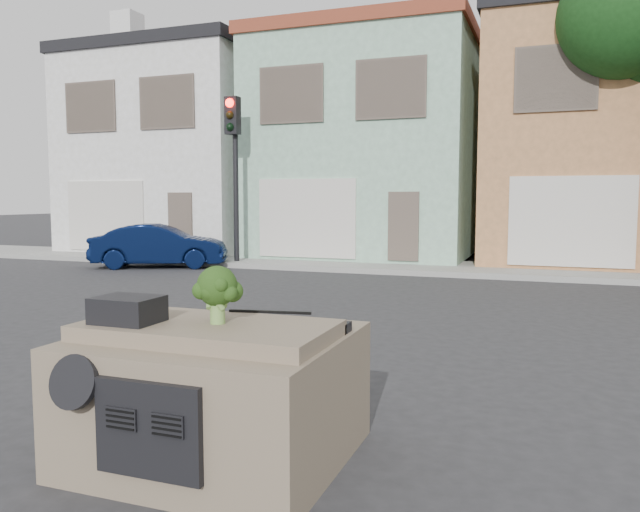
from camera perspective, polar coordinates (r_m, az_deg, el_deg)
The scene contains 11 objects.
ground_plane at distance 7.94m, azimuth 1.68°, elevation -9.81°, with size 120.00×120.00×0.00m, color #303033.
sidewalk at distance 18.04m, azimuth 12.38°, elevation -1.14°, with size 40.00×3.00×0.15m, color gray.
townhouse_white at distance 25.64m, azimuth -11.54°, elevation 9.04°, with size 7.20×8.20×7.55m, color white.
townhouse_mint at distance 22.62m, azimuth 5.07°, elevation 9.64°, with size 7.20×8.20×7.55m, color #97C4A7.
townhouse_tan at distance 21.89m, azimuth 24.65°, elevation 9.32°, with size 7.20×8.20×7.55m, color #BA7E4E.
navy_sedan at distance 19.27m, azimuth -14.41°, elevation -1.00°, with size 1.37×3.91×1.29m, color #071234.
traffic_signal at distance 19.00m, azimuth -7.84°, elevation 6.73°, with size 0.40×0.40×5.10m, color black.
car_dashboard at distance 5.14m, azimuth -9.27°, elevation -11.86°, with size 2.00×1.80×1.12m, color #7A6A55.
instrument_hump at distance 5.02m, azimuth -17.17°, elevation -4.70°, with size 0.48×0.38×0.20m, color black.
wiper_arm at distance 5.21m, azimuth -4.60°, elevation -5.11°, with size 0.70×0.03×0.02m, color black.
broccoli at distance 4.80m, azimuth -9.38°, elevation -3.45°, with size 0.37×0.37×0.45m, color #1F3A11.
Camera 1 is at (2.44, -7.26, 2.07)m, focal length 35.00 mm.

